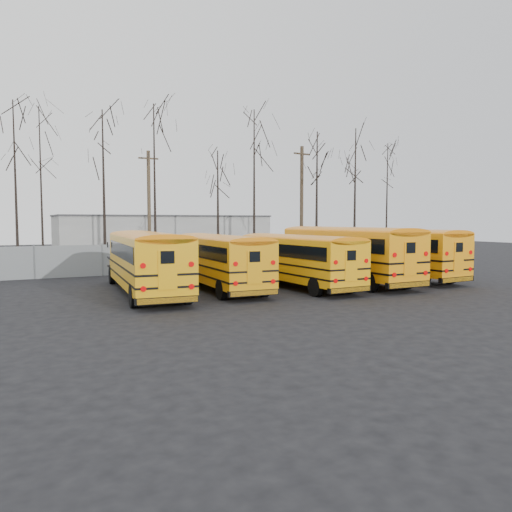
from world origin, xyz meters
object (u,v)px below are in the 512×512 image
bus_c (296,256)px  utility_pole_right (302,202)px  bus_d (345,250)px  bus_e (390,249)px  utility_pole_left (149,206)px  bus_a (146,257)px  bus_b (219,257)px

bus_c → utility_pole_right: utility_pole_right is taller
bus_d → bus_e: 3.66m
bus_e → utility_pole_left: size_ratio=1.22×
bus_a → bus_b: bearing=6.8°
bus_d → bus_a: bearing=177.4°
bus_e → bus_a: bearing=176.0°
bus_e → utility_pole_right: utility_pole_right is taller
bus_e → utility_pole_left: utility_pole_left is taller
bus_e → utility_pole_left: bearing=118.4°
bus_b → bus_d: bearing=-2.0°
utility_pole_right → bus_e: bearing=-110.7°
utility_pole_right → utility_pole_left: bearing=168.1°
bus_b → utility_pole_right: utility_pole_right is taller
bus_a → bus_d: bearing=2.3°
bus_a → bus_e: (14.88, -0.21, 0.02)m
bus_b → bus_d: (7.45, -0.67, 0.21)m
bus_a → bus_c: bus_a is taller
bus_a → utility_pole_left: bearing=79.6°
bus_d → utility_pole_left: 18.52m
bus_e → utility_pole_right: (3.60, 15.71, 3.47)m
utility_pole_left → utility_pole_right: 13.92m
bus_a → utility_pole_right: bearing=45.2°
utility_pole_right → bus_a: bearing=-147.8°
bus_b → bus_c: bearing=-12.1°
bus_a → bus_e: 14.88m
bus_b → bus_e: size_ratio=0.93×
bus_b → bus_e: 11.10m
bus_b → bus_d: size_ratio=0.89×
bus_d → bus_e: size_ratio=1.04×
bus_e → bus_d: bearing=-177.7°
bus_c → utility_pole_right: bearing=55.6°
bus_b → utility_pole_left: (0.82, 16.39, 3.01)m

